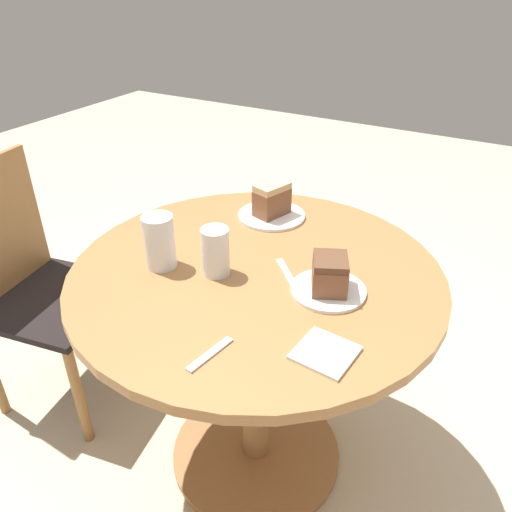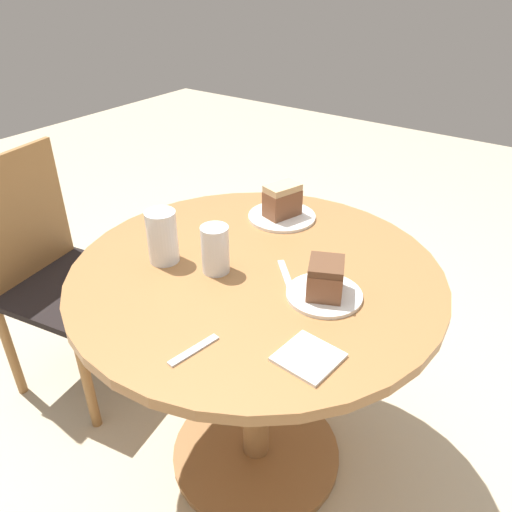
{
  "view_description": "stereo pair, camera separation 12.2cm",
  "coord_description": "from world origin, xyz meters",
  "px_view_note": "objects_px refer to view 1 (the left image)",
  "views": [
    {
      "loc": [
        -0.99,
        -0.56,
        1.51
      ],
      "look_at": [
        0.0,
        0.0,
        0.81
      ],
      "focal_mm": 35.0,
      "sensor_mm": 36.0,
      "label": 1
    },
    {
      "loc": [
        -0.93,
        -0.66,
        1.51
      ],
      "look_at": [
        0.0,
        0.0,
        0.81
      ],
      "focal_mm": 35.0,
      "sensor_mm": 36.0,
      "label": 2
    }
  ],
  "objects_px": {
    "cake_slice_far": "(272,199)",
    "glass_water": "(216,254)",
    "plate_near": "(328,290)",
    "plate_far": "(272,215)",
    "cake_slice_near": "(330,274)",
    "glass_lemonade": "(160,245)",
    "chair": "(38,285)"
  },
  "relations": [
    {
      "from": "cake_slice_far",
      "to": "glass_water",
      "type": "xyz_separation_m",
      "value": [
        -0.37,
        -0.03,
        -0.0
      ]
    },
    {
      "from": "plate_near",
      "to": "glass_water",
      "type": "height_order",
      "value": "glass_water"
    },
    {
      "from": "plate_far",
      "to": "cake_slice_far",
      "type": "bearing_deg",
      "value": 0.0
    },
    {
      "from": "plate_far",
      "to": "cake_slice_near",
      "type": "height_order",
      "value": "cake_slice_near"
    },
    {
      "from": "plate_near",
      "to": "glass_lemonade",
      "type": "bearing_deg",
      "value": 103.53
    },
    {
      "from": "plate_near",
      "to": "cake_slice_far",
      "type": "xyz_separation_m",
      "value": [
        0.3,
        0.32,
        0.06
      ]
    },
    {
      "from": "plate_near",
      "to": "cake_slice_near",
      "type": "relative_size",
      "value": 1.53
    },
    {
      "from": "chair",
      "to": "plate_far",
      "type": "xyz_separation_m",
      "value": [
        0.39,
        -0.74,
        0.29
      ]
    },
    {
      "from": "chair",
      "to": "plate_far",
      "type": "distance_m",
      "value": 0.89
    },
    {
      "from": "plate_near",
      "to": "glass_water",
      "type": "relative_size",
      "value": 1.44
    },
    {
      "from": "cake_slice_far",
      "to": "glass_lemonade",
      "type": "xyz_separation_m",
      "value": [
        -0.41,
        0.12,
        0.0
      ]
    },
    {
      "from": "chair",
      "to": "glass_lemonade",
      "type": "distance_m",
      "value": 0.72
    },
    {
      "from": "chair",
      "to": "cake_slice_near",
      "type": "relative_size",
      "value": 7.45
    },
    {
      "from": "chair",
      "to": "cake_slice_near",
      "type": "height_order",
      "value": "chair"
    },
    {
      "from": "plate_near",
      "to": "cake_slice_far",
      "type": "height_order",
      "value": "cake_slice_far"
    },
    {
      "from": "cake_slice_near",
      "to": "cake_slice_far",
      "type": "distance_m",
      "value": 0.44
    },
    {
      "from": "plate_near",
      "to": "glass_lemonade",
      "type": "xyz_separation_m",
      "value": [
        -0.11,
        0.45,
        0.06
      ]
    },
    {
      "from": "cake_slice_near",
      "to": "glass_lemonade",
      "type": "xyz_separation_m",
      "value": [
        -0.11,
        0.45,
        0.01
      ]
    },
    {
      "from": "cake_slice_near",
      "to": "chair",
      "type": "bearing_deg",
      "value": 94.69
    },
    {
      "from": "cake_slice_near",
      "to": "glass_water",
      "type": "bearing_deg",
      "value": 102.38
    },
    {
      "from": "cake_slice_far",
      "to": "cake_slice_near",
      "type": "bearing_deg",
      "value": -133.13
    },
    {
      "from": "chair",
      "to": "glass_lemonade",
      "type": "relative_size",
      "value": 6.21
    },
    {
      "from": "cake_slice_far",
      "to": "plate_far",
      "type": "bearing_deg",
      "value": 0.0
    },
    {
      "from": "glass_water",
      "to": "glass_lemonade",
      "type": "bearing_deg",
      "value": 105.74
    },
    {
      "from": "cake_slice_near",
      "to": "glass_water",
      "type": "height_order",
      "value": "glass_water"
    },
    {
      "from": "cake_slice_near",
      "to": "cake_slice_far",
      "type": "xyz_separation_m",
      "value": [
        0.3,
        0.32,
        0.01
      ]
    },
    {
      "from": "chair",
      "to": "plate_near",
      "type": "height_order",
      "value": "chair"
    },
    {
      "from": "plate_near",
      "to": "plate_far",
      "type": "relative_size",
      "value": 0.88
    },
    {
      "from": "plate_far",
      "to": "cake_slice_far",
      "type": "distance_m",
      "value": 0.06
    },
    {
      "from": "plate_far",
      "to": "cake_slice_far",
      "type": "height_order",
      "value": "cake_slice_far"
    },
    {
      "from": "plate_near",
      "to": "glass_water",
      "type": "xyz_separation_m",
      "value": [
        -0.06,
        0.3,
        0.05
      ]
    },
    {
      "from": "cake_slice_far",
      "to": "glass_water",
      "type": "distance_m",
      "value": 0.37
    }
  ]
}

